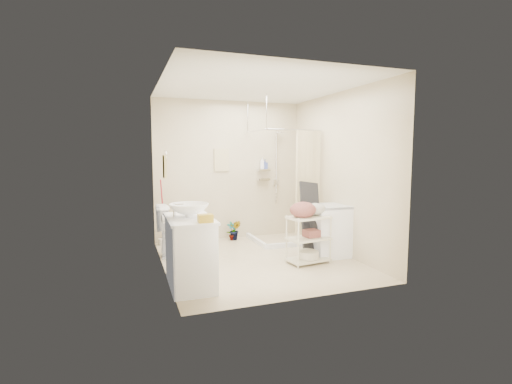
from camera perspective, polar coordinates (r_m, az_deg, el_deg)
floor at (r=5.76m, az=0.30°, el=-10.40°), size 3.20×3.20×0.00m
ceiling at (r=5.61m, az=0.31°, el=15.99°), size 2.80×3.20×0.04m
wall_back at (r=7.06m, az=-4.17°, el=3.33°), size 2.80×0.04×2.60m
wall_front at (r=4.07m, az=8.05°, el=1.35°), size 2.80×0.04×2.60m
wall_left at (r=5.22m, az=-14.28°, el=2.23°), size 0.04×3.20×2.60m
wall_right at (r=6.16m, az=12.65°, el=2.82°), size 0.04×3.20×2.60m
vanity at (r=4.66m, az=-10.12°, el=-9.03°), size 0.56×0.98×0.85m
sink at (r=4.59m, az=-10.26°, el=-2.78°), size 0.50×0.50×0.16m
counter_basket at (r=4.21m, az=-7.79°, el=-4.03°), size 0.16×0.13×0.09m
floor_basket at (r=4.66m, az=-7.94°, el=-13.50°), size 0.31×0.26×0.15m
toilet at (r=6.00m, az=-11.20°, el=-5.81°), size 0.84×0.52×0.82m
mop at (r=6.75m, az=-14.47°, el=-3.08°), size 0.14×0.14×1.16m
potted_plant_a at (r=6.98m, az=-3.77°, el=-6.01°), size 0.20×0.16×0.35m
potted_plant_b at (r=7.00m, az=-3.22°, el=-5.88°), size 0.24×0.21×0.37m
hanging_towel at (r=6.99m, az=-5.32°, el=4.94°), size 0.28×0.03×0.42m
towel_ring at (r=5.02m, az=-13.88°, el=4.04°), size 0.04×0.22×0.34m
tp_holder at (r=5.35m, az=-13.75°, el=-3.94°), size 0.08×0.12×0.14m
shower at (r=6.84m, az=3.97°, el=1.15°), size 1.10×1.10×2.10m
shampoo_bottle_a at (r=7.17m, az=0.96°, el=4.45°), size 0.10×0.10×0.23m
shampoo_bottle_b at (r=7.21m, az=1.39°, el=4.31°), size 0.09×0.09×0.19m
washing_machine at (r=6.02m, az=11.05°, el=-5.81°), size 0.57×0.59×0.81m
laundry_rack at (r=5.57m, az=8.08°, el=-6.57°), size 0.65×0.43×0.84m
ironing_board at (r=5.96m, az=8.41°, el=-3.92°), size 0.35×0.14×1.21m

